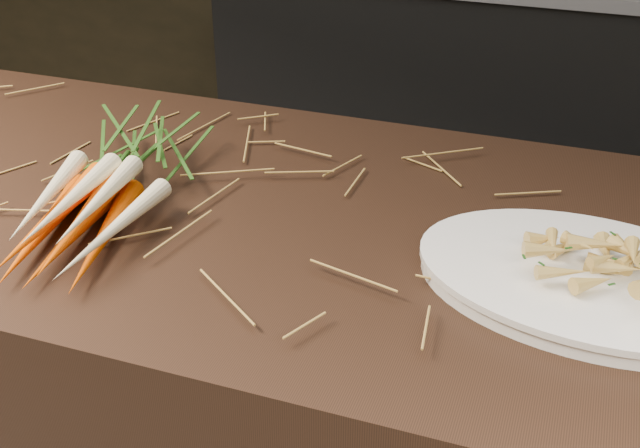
{
  "coord_description": "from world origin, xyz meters",
  "views": [
    {
      "loc": [
        0.67,
        -0.59,
        1.44
      ],
      "look_at": [
        0.4,
        0.19,
        0.96
      ],
      "focal_mm": 45.0,
      "sensor_mm": 36.0,
      "label": 1
    }
  ],
  "objects": [
    {
      "name": "roasted_veg_heap",
      "position": [
        0.71,
        0.24,
        0.94
      ],
      "size": [
        0.21,
        0.16,
        0.04
      ],
      "primitive_type": null,
      "rotation": [
        0.0,
        0.0,
        -0.1
      ],
      "color": "gold",
      "rests_on": "serving_platter"
    },
    {
      "name": "serving_platter",
      "position": [
        0.71,
        0.24,
        0.91
      ],
      "size": [
        0.42,
        0.31,
        0.02
      ],
      "primitive_type": null,
      "rotation": [
        0.0,
        0.0,
        -0.1
      ],
      "color": "white",
      "rests_on": "main_counter"
    },
    {
      "name": "main_counter",
      "position": [
        0.0,
        0.3,
        0.45
      ],
      "size": [
        2.4,
        0.7,
        0.9
      ],
      "primitive_type": "cube",
      "color": "black",
      "rests_on": "ground"
    },
    {
      "name": "straw_bedding",
      "position": [
        0.0,
        0.3,
        0.91
      ],
      "size": [
        1.4,
        0.6,
        0.02
      ],
      "primitive_type": null,
      "color": "olive",
      "rests_on": "main_counter"
    },
    {
      "name": "root_veg_bunch",
      "position": [
        0.07,
        0.25,
        0.94
      ],
      "size": [
        0.22,
        0.48,
        0.09
      ],
      "rotation": [
        0.0,
        0.0,
        0.16
      ],
      "color": "#C54000",
      "rests_on": "main_counter"
    },
    {
      "name": "back_counter",
      "position": [
        0.3,
        2.18,
        0.42
      ],
      "size": [
        1.82,
        0.62,
        0.84
      ],
      "color": "black",
      "rests_on": "ground"
    }
  ]
}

